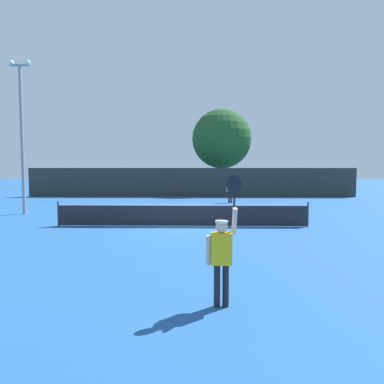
% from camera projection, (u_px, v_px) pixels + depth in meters
% --- Properties ---
extents(ground_plane, '(120.00, 120.00, 0.00)m').
position_uv_depth(ground_plane, '(182.00, 226.00, 15.73)').
color(ground_plane, '#235693').
extents(tennis_net, '(10.92, 0.08, 1.07)m').
position_uv_depth(tennis_net, '(182.00, 215.00, 15.69)').
color(tennis_net, '#232328').
rests_on(tennis_net, ground).
extents(perimeter_fence, '(28.09, 0.12, 2.47)m').
position_uv_depth(perimeter_fence, '(191.00, 182.00, 31.04)').
color(perimeter_fence, '#2D332D').
rests_on(perimeter_fence, ground).
extents(player_serving, '(0.67, 0.39, 2.44)m').
position_uv_depth(player_serving, '(222.00, 250.00, 6.65)').
color(player_serving, yellow).
rests_on(player_serving, ground).
extents(player_receiving, '(0.57, 0.24, 1.64)m').
position_uv_depth(player_receiving, '(230.00, 189.00, 25.79)').
color(player_receiving, blue).
rests_on(player_receiving, ground).
extents(tennis_ball, '(0.07, 0.07, 0.07)m').
position_uv_depth(tennis_ball, '(159.00, 230.00, 14.62)').
color(tennis_ball, '#CCE033').
rests_on(tennis_ball, ground).
extents(light_pole, '(1.18, 0.28, 8.28)m').
position_uv_depth(light_pole, '(22.00, 127.00, 19.59)').
color(light_pole, gray).
rests_on(light_pole, ground).
extents(large_tree, '(5.70, 5.70, 8.11)m').
position_uv_depth(large_tree, '(222.00, 139.00, 34.81)').
color(large_tree, brown).
rests_on(large_tree, ground).
extents(parked_car_near, '(2.13, 4.30, 1.69)m').
position_uv_depth(parked_car_near, '(119.00, 184.00, 38.02)').
color(parked_car_near, '#B7B7BC').
rests_on(parked_car_near, ground).
extents(parked_car_mid, '(2.39, 4.40, 1.69)m').
position_uv_depth(parked_car_mid, '(167.00, 184.00, 37.82)').
color(parked_car_mid, black).
rests_on(parked_car_mid, ground).
extents(parked_car_far, '(2.17, 4.32, 1.69)m').
position_uv_depth(parked_car_far, '(293.00, 184.00, 36.72)').
color(parked_car_far, red).
rests_on(parked_car_far, ground).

